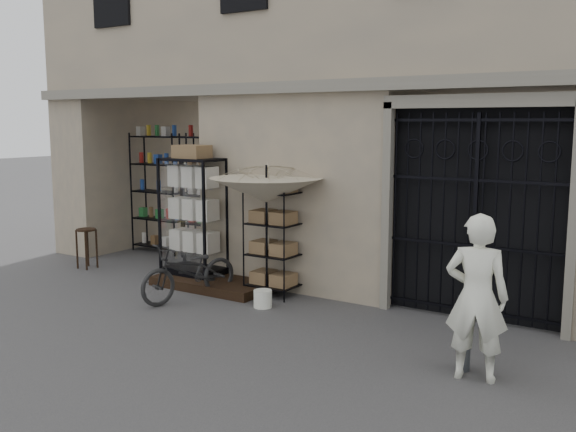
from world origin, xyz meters
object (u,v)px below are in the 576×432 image
Objects in this scene: shopkeeper at (473,378)px; wire_rack at (273,242)px; market_umbrella at (266,183)px; steel_bollard at (464,333)px; white_bucket at (263,299)px; wooden_stool at (87,247)px; bicycle at (190,299)px; display_cabinet at (193,222)px.

wire_rack is at bearing -34.79° from shopkeeper.
market_umbrella reaches higher than steel_bollard.
wooden_stool is at bearing 175.70° from white_bucket.
white_bucket is 3.56m from shopkeeper.
steel_bollard is (7.51, -1.11, 0.03)m from wooden_stool.
shopkeeper is (3.43, -0.96, -0.13)m from white_bucket.
wooden_stool is 0.89× the size of steel_bollard.
shopkeeper is (7.68, -1.28, -0.40)m from wooden_stool.
wire_rack reaches higher than shopkeeper.
steel_bollard is at bearing 7.37° from bicycle.
white_bucket is at bearing -81.10° from wire_rack.
steel_bollard is (3.26, -0.79, 0.29)m from white_bucket.
display_cabinet is at bearing 176.66° from market_umbrella.
white_bucket is at bearing 26.63° from bicycle.
white_bucket is 0.15× the size of shopkeeper.
shopkeeper is at bearing -21.64° from market_umbrella.
steel_bollard is (3.52, -1.45, -0.43)m from wire_rack.
wire_rack is at bearing 111.35° from white_bucket.
market_umbrella is at bearing 54.78° from bicycle.
bicycle is at bearing 173.23° from steel_bollard.
market_umbrella is 9.16× the size of white_bucket.
bicycle reaches higher than steel_bollard.
display_cabinet reaches higher than steel_bollard.
market_umbrella is 1.39× the size of shopkeeper.
wire_rack is 4.12m from shopkeeper.
white_bucket is at bearing -61.15° from market_umbrella.
shopkeeper is at bearing -45.12° from steel_bollard.
market_umbrella reaches higher than shopkeeper.
display_cabinet is 2.54× the size of steel_bollard.
wooden_stool is at bearing -149.89° from display_cabinet.
display_cabinet is 2.85× the size of wooden_stool.
display_cabinet is 1.23× the size of wire_rack.
market_umbrella is at bearing -112.15° from wire_rack.
market_umbrella is at bearing 118.85° from white_bucket.
steel_bollard is at bearing -34.84° from wire_rack.
shopkeeper is (3.69, -1.62, -0.85)m from wire_rack.
wooden_stool is at bearing -177.21° from market_umbrella.
steel_bollard is 0.48m from shopkeeper.
bicycle is 0.95× the size of shopkeeper.
white_bucket is 3.37m from steel_bollard.
wooden_stool is 0.42× the size of shopkeeper.
display_cabinet is 1.62m from wire_rack.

